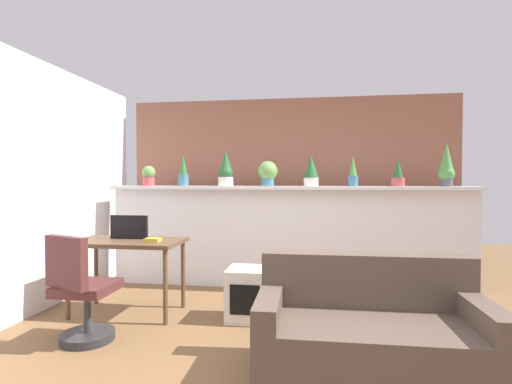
# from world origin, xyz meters

# --- Properties ---
(ground_plane) EXTENTS (12.00, 12.00, 0.00)m
(ground_plane) POSITION_xyz_m (0.00, 0.00, 0.00)
(ground_plane) COLOR brown
(divider_wall) EXTENTS (4.51, 0.16, 1.25)m
(divider_wall) POSITION_xyz_m (0.00, 2.00, 0.62)
(divider_wall) COLOR silver
(divider_wall) RESTS_ON ground
(plant_shelf) EXTENTS (4.51, 0.35, 0.04)m
(plant_shelf) POSITION_xyz_m (0.00, 1.96, 1.27)
(plant_shelf) COLOR silver
(plant_shelf) RESTS_ON divider_wall
(brick_wall_behind) EXTENTS (4.51, 0.10, 2.50)m
(brick_wall_behind) POSITION_xyz_m (0.00, 2.60, 1.25)
(brick_wall_behind) COLOR #935B47
(brick_wall_behind) RESTS_ON ground
(side_wall_left) EXTENTS (0.12, 4.40, 2.60)m
(side_wall_left) POSITION_xyz_m (-2.51, 0.40, 1.30)
(side_wall_left) COLOR silver
(side_wall_left) RESTS_ON ground
(potted_plant_0) EXTENTS (0.17, 0.17, 0.26)m
(potted_plant_0) POSITION_xyz_m (-1.79, 1.93, 1.42)
(potted_plant_0) COLOR #B7474C
(potted_plant_0) RESTS_ON plant_shelf
(potted_plant_1) EXTENTS (0.13, 0.13, 0.41)m
(potted_plant_1) POSITION_xyz_m (-1.34, 1.97, 1.47)
(potted_plant_1) COLOR #386B84
(potted_plant_1) RESTS_ON plant_shelf
(potted_plant_2) EXTENTS (0.19, 0.19, 0.45)m
(potted_plant_2) POSITION_xyz_m (-0.77, 1.95, 1.48)
(potted_plant_2) COLOR silver
(potted_plant_2) RESTS_ON plant_shelf
(potted_plant_3) EXTENTS (0.25, 0.25, 0.31)m
(potted_plant_3) POSITION_xyz_m (-0.24, 1.98, 1.46)
(potted_plant_3) COLOR #386B84
(potted_plant_3) RESTS_ON plant_shelf
(potted_plant_4) EXTENTS (0.18, 0.18, 0.38)m
(potted_plant_4) POSITION_xyz_m (0.30, 1.95, 1.48)
(potted_plant_4) COLOR silver
(potted_plant_4) RESTS_ON plant_shelf
(potted_plant_5) EXTENTS (0.12, 0.12, 0.36)m
(potted_plant_5) POSITION_xyz_m (0.81, 1.97, 1.45)
(potted_plant_5) COLOR #386B84
(potted_plant_5) RESTS_ON plant_shelf
(potted_plant_6) EXTENTS (0.16, 0.16, 0.33)m
(potted_plant_6) POSITION_xyz_m (1.33, 1.93, 1.42)
(potted_plant_6) COLOR #B7474C
(potted_plant_6) RESTS_ON plant_shelf
(potted_plant_7) EXTENTS (0.18, 0.18, 0.51)m
(potted_plant_7) POSITION_xyz_m (1.88, 1.96, 1.52)
(potted_plant_7) COLOR #4C4C51
(potted_plant_7) RESTS_ON plant_shelf
(desk) EXTENTS (1.10, 0.60, 0.75)m
(desk) POSITION_xyz_m (-1.54, 0.83, 0.67)
(desk) COLOR brown
(desk) RESTS_ON ground
(tv_monitor) EXTENTS (0.40, 0.04, 0.24)m
(tv_monitor) POSITION_xyz_m (-1.56, 0.91, 0.87)
(tv_monitor) COLOR black
(tv_monitor) RESTS_ON desk
(office_chair) EXTENTS (0.50, 0.51, 0.91)m
(office_chair) POSITION_xyz_m (-1.57, 0.08, 0.39)
(office_chair) COLOR #262628
(office_chair) RESTS_ON ground
(side_cube_shelf) EXTENTS (0.40, 0.41, 0.50)m
(side_cube_shelf) POSITION_xyz_m (-0.29, 0.83, 0.25)
(side_cube_shelf) COLOR silver
(side_cube_shelf) RESTS_ON ground
(book_on_desk) EXTENTS (0.15, 0.12, 0.04)m
(book_on_desk) POSITION_xyz_m (-1.24, 0.77, 0.77)
(book_on_desk) COLOR gold
(book_on_desk) RESTS_ON desk
(couch) EXTENTS (1.57, 0.78, 0.80)m
(couch) POSITION_xyz_m (0.73, -0.12, 0.28)
(couch) COLOR brown
(couch) RESTS_ON ground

